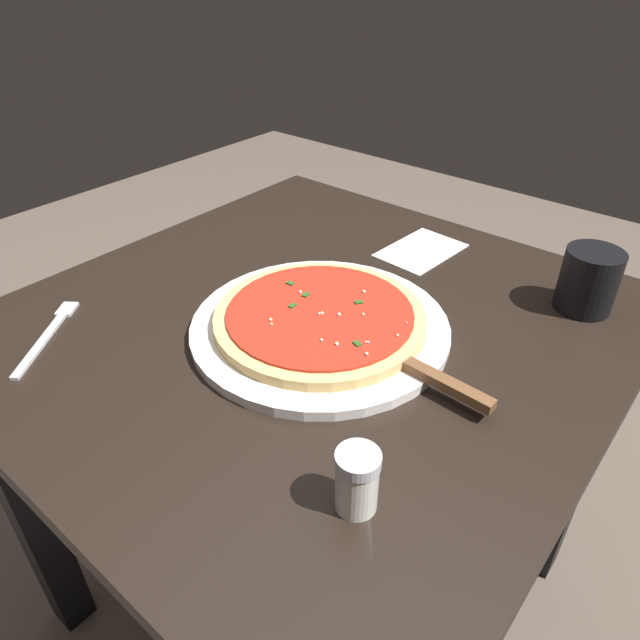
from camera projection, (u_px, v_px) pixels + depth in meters
name	position (u px, v px, depth m)	size (l,w,h in m)	color
ground_plane	(315.00, 585.00, 1.28)	(5.00, 5.00, 0.00)	brown
restaurant_table	(314.00, 387.00, 0.95)	(0.89, 0.86, 0.72)	black
serving_plate	(320.00, 327.00, 0.84)	(0.38, 0.38, 0.02)	white
pizza	(320.00, 317.00, 0.83)	(0.31, 0.31, 0.02)	#DBB26B
pizza_server	(419.00, 371.00, 0.74)	(0.07, 0.22, 0.01)	silver
cup_tall_drink	(589.00, 280.00, 0.87)	(0.09, 0.09, 0.10)	black
napkin_folded_right	(421.00, 250.00, 1.06)	(0.16, 0.11, 0.00)	white
fork	(49.00, 333.00, 0.84)	(0.16, 0.13, 0.00)	silver
parmesan_shaker	(357.00, 480.00, 0.57)	(0.05, 0.05, 0.07)	silver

